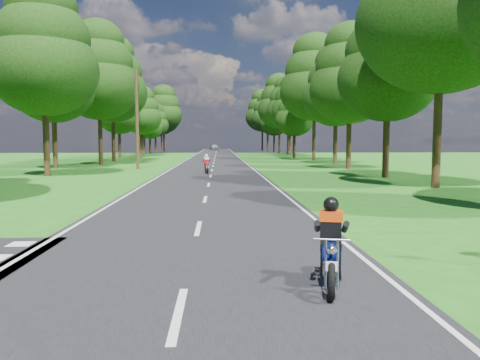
{
  "coord_description": "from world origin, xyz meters",
  "views": [
    {
      "loc": [
        0.54,
        -9.97,
        2.27
      ],
      "look_at": [
        1.17,
        4.0,
        1.1
      ],
      "focal_mm": 35.0,
      "sensor_mm": 36.0,
      "label": 1
    }
  ],
  "objects": [
    {
      "name": "telegraph_pole",
      "position": [
        -6.0,
        28.0,
        4.07
      ],
      "size": [
        1.2,
        0.26,
        8.0
      ],
      "color": "#382616",
      "rests_on": "ground"
    },
    {
      "name": "main_road",
      "position": [
        0.0,
        50.0,
        0.01
      ],
      "size": [
        7.0,
        140.0,
        0.02
      ],
      "primitive_type": "cube",
      "color": "black",
      "rests_on": "ground"
    },
    {
      "name": "ground",
      "position": [
        0.0,
        0.0,
        0.0
      ],
      "size": [
        160.0,
        160.0,
        0.0
      ],
      "primitive_type": "plane",
      "color": "#245C15",
      "rests_on": "ground"
    },
    {
      "name": "distant_car",
      "position": [
        -0.63,
        102.7,
        0.76
      ],
      "size": [
        2.71,
        4.62,
        1.47
      ],
      "primitive_type": "imported",
      "rotation": [
        0.0,
        0.0,
        0.24
      ],
      "color": "#A5A7AC",
      "rests_on": "main_road"
    },
    {
      "name": "rider_near_blue",
      "position": [
        2.27,
        -2.9,
        0.71
      ],
      "size": [
        0.89,
        1.73,
        1.38
      ],
      "primitive_type": null,
      "rotation": [
        0.0,
        0.0,
        -0.22
      ],
      "color": "navy",
      "rests_on": "main_road"
    },
    {
      "name": "road_markings",
      "position": [
        -0.14,
        48.13,
        0.02
      ],
      "size": [
        7.4,
        140.0,
        0.01
      ],
      "color": "silver",
      "rests_on": "main_road"
    },
    {
      "name": "treeline",
      "position": [
        1.43,
        60.06,
        8.25
      ],
      "size": [
        40.0,
        115.35,
        14.78
      ],
      "color": "black",
      "rests_on": "ground"
    },
    {
      "name": "rider_far_red",
      "position": [
        -0.31,
        22.26,
        0.7
      ],
      "size": [
        0.73,
        1.68,
        1.35
      ],
      "primitive_type": null,
      "rotation": [
        0.0,
        0.0,
        0.12
      ],
      "color": "#A50C0E",
      "rests_on": "main_road"
    }
  ]
}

